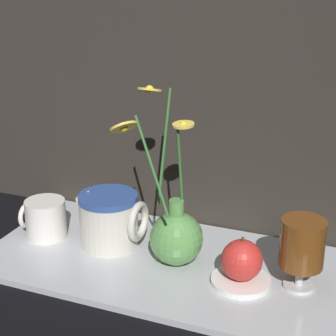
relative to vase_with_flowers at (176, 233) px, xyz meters
name	(u,v)px	position (x,y,z in m)	size (l,w,h in m)	color
ground_plane	(165,265)	(-0.02, 0.00, -0.07)	(6.00, 6.00, 0.00)	black
shelf	(165,262)	(-0.02, 0.00, -0.07)	(0.69, 0.34, 0.01)	#B2B7BC
vase_with_flowers	(176,233)	(0.00, 0.00, 0.00)	(0.14, 0.17, 0.33)	#59994C
yellow_mug	(45,218)	(-0.29, 0.00, -0.02)	(0.09, 0.08, 0.08)	silver
ceramic_pitcher	(110,218)	(-0.15, 0.02, 0.00)	(0.14, 0.12, 0.12)	beige
tea_glass	(303,244)	(0.23, 0.01, 0.02)	(0.08, 0.08, 0.13)	silver
saucer_plate	(241,281)	(0.13, -0.03, -0.06)	(0.11, 0.11, 0.01)	white
orange_fruit	(242,260)	(0.13, -0.03, -0.01)	(0.07, 0.07, 0.08)	red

